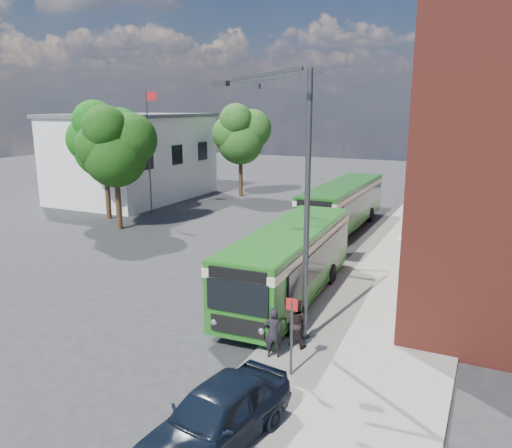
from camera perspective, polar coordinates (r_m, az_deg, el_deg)
The scene contains 15 objects.
ground at distance 21.19m, azimuth -6.03°, elevation -8.62°, with size 120.00×120.00×0.00m, color #27272A.
pavement at distance 26.10m, azimuth 16.92°, elevation -4.72°, with size 6.00×48.00×0.15m, color gray.
kerb_line at distance 26.70m, azimuth 10.43°, elevation -4.11°, with size 0.12×48.00×0.01m, color beige.
white_building at distance 45.05m, azimuth -13.78°, elevation 7.50°, with size 9.40×13.40×7.30m.
flagpole at distance 37.60m, azimuth -12.11°, elevation 8.48°, with size 0.95×0.10×9.00m.
street_lamp at distance 16.01m, azimuth 4.64°, elevation 2.13°, with size 2.96×2.38×9.00m.
bus_stop_sign at distance 14.81m, azimuth 4.08°, elevation -12.19°, with size 0.35×0.08×2.52m.
bus_front at distance 20.59m, azimuth 3.87°, elevation -3.83°, with size 3.05×10.48×3.02m.
bus_rear at distance 33.06m, azimuth 9.92°, elevation 2.52°, with size 2.66×11.88×3.02m.
parked_car at distance 12.39m, azimuth -4.57°, elevation -20.98°, with size 1.78×4.42×1.50m, color black.
pedestrian_a at distance 15.99m, azimuth 1.96°, elevation -12.32°, with size 0.60×0.39×1.63m, color black.
pedestrian_b at distance 16.69m, azimuth 4.50°, elevation -11.19°, with size 0.80×0.62×1.65m, color black.
tree_left at distance 33.27m, azimuth -15.82°, elevation 8.56°, with size 4.75×4.51×8.01m.
tree_mid at distance 36.73m, azimuth -16.97°, elevation 9.23°, with size 4.94×4.70×8.34m.
tree_right at distance 44.56m, azimuth -1.75°, elevation 10.26°, with size 4.85×4.61×8.19m.
Camera 1 is at (10.45, -16.68, 7.86)m, focal length 35.00 mm.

